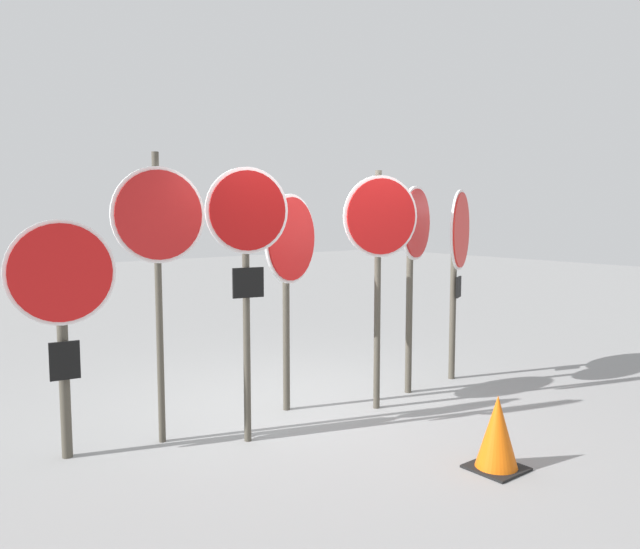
{
  "coord_description": "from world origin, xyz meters",
  "views": [
    {
      "loc": [
        -3.65,
        -4.88,
        2.01
      ],
      "look_at": [
        0.22,
        0.0,
        1.39
      ],
      "focal_mm": 35.0,
      "sensor_mm": 36.0,
      "label": 1
    }
  ],
  "objects_px": {
    "stop_sign_1": "(159,235)",
    "stop_sign_0": "(62,297)",
    "stop_sign_3": "(290,255)",
    "traffic_cone_0": "(497,433)",
    "stop_sign_6": "(459,246)",
    "stop_sign_2": "(247,240)",
    "stop_sign_4": "(380,237)",
    "stop_sign_5": "(414,245)"
  },
  "relations": [
    {
      "from": "stop_sign_0",
      "to": "stop_sign_5",
      "type": "relative_size",
      "value": 0.85
    },
    {
      "from": "stop_sign_2",
      "to": "stop_sign_6",
      "type": "distance_m",
      "value": 3.09
    },
    {
      "from": "stop_sign_1",
      "to": "stop_sign_6",
      "type": "relative_size",
      "value": 1.11
    },
    {
      "from": "stop_sign_4",
      "to": "stop_sign_5",
      "type": "height_order",
      "value": "stop_sign_4"
    },
    {
      "from": "stop_sign_1",
      "to": "traffic_cone_0",
      "type": "height_order",
      "value": "stop_sign_1"
    },
    {
      "from": "stop_sign_3",
      "to": "traffic_cone_0",
      "type": "height_order",
      "value": "stop_sign_3"
    },
    {
      "from": "stop_sign_3",
      "to": "stop_sign_6",
      "type": "relative_size",
      "value": 0.96
    },
    {
      "from": "stop_sign_3",
      "to": "stop_sign_1",
      "type": "bearing_deg",
      "value": 160.53
    },
    {
      "from": "stop_sign_1",
      "to": "stop_sign_0",
      "type": "bearing_deg",
      "value": 173.3
    },
    {
      "from": "stop_sign_1",
      "to": "stop_sign_2",
      "type": "distance_m",
      "value": 0.75
    },
    {
      "from": "stop_sign_1",
      "to": "traffic_cone_0",
      "type": "relative_size",
      "value": 4.24
    },
    {
      "from": "stop_sign_0",
      "to": "stop_sign_5",
      "type": "distance_m",
      "value": 3.63
    },
    {
      "from": "stop_sign_1",
      "to": "stop_sign_3",
      "type": "height_order",
      "value": "stop_sign_1"
    },
    {
      "from": "stop_sign_4",
      "to": "stop_sign_6",
      "type": "xyz_separation_m",
      "value": [
        1.55,
        0.26,
        -0.16
      ]
    },
    {
      "from": "stop_sign_6",
      "to": "traffic_cone_0",
      "type": "bearing_deg",
      "value": -161.55
    },
    {
      "from": "stop_sign_1",
      "to": "stop_sign_6",
      "type": "distance_m",
      "value": 3.68
    },
    {
      "from": "stop_sign_1",
      "to": "stop_sign_6",
      "type": "xyz_separation_m",
      "value": [
        3.67,
        -0.22,
        -0.2
      ]
    },
    {
      "from": "stop_sign_2",
      "to": "stop_sign_4",
      "type": "xyz_separation_m",
      "value": [
        1.53,
        -0.03,
        -0.0
      ]
    },
    {
      "from": "stop_sign_1",
      "to": "stop_sign_4",
      "type": "relative_size",
      "value": 1.04
    },
    {
      "from": "stop_sign_1",
      "to": "stop_sign_6",
      "type": "bearing_deg",
      "value": 1.28
    },
    {
      "from": "stop_sign_2",
      "to": "stop_sign_1",
      "type": "bearing_deg",
      "value": 155.41
    },
    {
      "from": "stop_sign_2",
      "to": "stop_sign_5",
      "type": "distance_m",
      "value": 2.24
    },
    {
      "from": "stop_sign_0",
      "to": "stop_sign_4",
      "type": "distance_m",
      "value": 2.99
    },
    {
      "from": "stop_sign_4",
      "to": "stop_sign_6",
      "type": "relative_size",
      "value": 1.07
    },
    {
      "from": "stop_sign_3",
      "to": "stop_sign_5",
      "type": "xyz_separation_m",
      "value": [
        1.43,
        -0.34,
        0.07
      ]
    },
    {
      "from": "stop_sign_3",
      "to": "traffic_cone_0",
      "type": "bearing_deg",
      "value": -100.78
    },
    {
      "from": "traffic_cone_0",
      "to": "stop_sign_1",
      "type": "bearing_deg",
      "value": 130.23
    },
    {
      "from": "stop_sign_0",
      "to": "stop_sign_4",
      "type": "height_order",
      "value": "stop_sign_4"
    },
    {
      "from": "stop_sign_2",
      "to": "stop_sign_3",
      "type": "relative_size",
      "value": 1.09
    },
    {
      "from": "stop_sign_3",
      "to": "stop_sign_4",
      "type": "relative_size",
      "value": 0.9
    },
    {
      "from": "stop_sign_2",
      "to": "stop_sign_4",
      "type": "distance_m",
      "value": 1.53
    },
    {
      "from": "stop_sign_2",
      "to": "traffic_cone_0",
      "type": "height_order",
      "value": "stop_sign_2"
    },
    {
      "from": "stop_sign_2",
      "to": "stop_sign_6",
      "type": "bearing_deg",
      "value": 16.67
    },
    {
      "from": "stop_sign_6",
      "to": "traffic_cone_0",
      "type": "xyz_separation_m",
      "value": [
        -1.86,
        -1.92,
        -1.32
      ]
    },
    {
      "from": "stop_sign_2",
      "to": "stop_sign_4",
      "type": "bearing_deg",
      "value": 11.16
    },
    {
      "from": "stop_sign_1",
      "to": "stop_sign_2",
      "type": "relative_size",
      "value": 1.05
    },
    {
      "from": "stop_sign_5",
      "to": "stop_sign_6",
      "type": "xyz_separation_m",
      "value": [
        0.84,
        0.07,
        -0.04
      ]
    },
    {
      "from": "stop_sign_0",
      "to": "stop_sign_3",
      "type": "xyz_separation_m",
      "value": [
        2.17,
        -0.11,
        0.25
      ]
    },
    {
      "from": "stop_sign_5",
      "to": "stop_sign_2",
      "type": "bearing_deg",
      "value": 161.79
    },
    {
      "from": "stop_sign_4",
      "to": "stop_sign_5",
      "type": "distance_m",
      "value": 0.74
    },
    {
      "from": "stop_sign_5",
      "to": "traffic_cone_0",
      "type": "distance_m",
      "value": 2.51
    },
    {
      "from": "stop_sign_3",
      "to": "stop_sign_5",
      "type": "height_order",
      "value": "stop_sign_5"
    }
  ]
}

